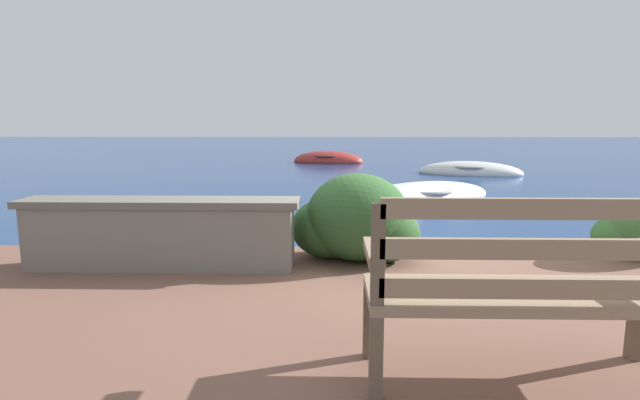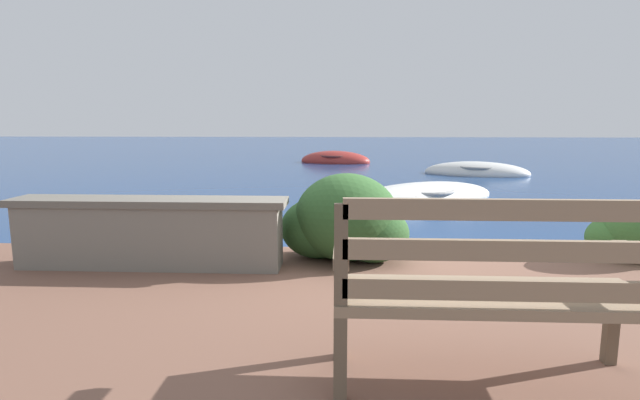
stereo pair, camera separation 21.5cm
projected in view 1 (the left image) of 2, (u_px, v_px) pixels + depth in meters
The scene contains 10 objects.
ground_plane at pixel (377, 269), 4.99m from camera, with size 80.00×80.00×0.00m.
park_bench at pixel (524, 287), 2.32m from camera, with size 1.46×0.48×0.93m.
stone_wall at pixel (161, 233), 4.23m from camera, with size 2.35×0.39×0.60m.
hedge_clump_far_left at pixel (145, 233), 4.68m from camera, with size 0.71×0.51×0.48m.
hedge_clump_left at pixel (356, 223), 4.48m from camera, with size 1.16×0.83×0.79m.
hedge_clump_centre at pixel (639, 232), 4.58m from camera, with size 0.79×0.57×0.54m.
rowboat_nearest at pixel (419, 198), 9.19m from camera, with size 3.47×2.85×0.60m.
rowboat_mid at pixel (470, 172), 13.78m from camera, with size 3.02×1.97×0.62m.
rowboat_far at pixel (328, 161), 17.49m from camera, with size 2.71×1.80×0.73m.
mooring_buoy at pixel (324, 222), 6.97m from camera, with size 0.42×0.42×0.39m.
Camera 1 is at (-0.45, -4.83, 1.47)m, focal length 28.00 mm.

